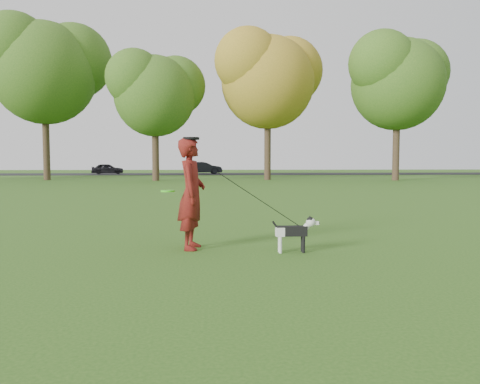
{
  "coord_description": "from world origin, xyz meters",
  "views": [
    {
      "loc": [
        0.02,
        -7.59,
        1.49
      ],
      "look_at": [
        0.47,
        0.17,
        0.95
      ],
      "focal_mm": 35.0,
      "sensor_mm": 36.0,
      "label": 1
    }
  ],
  "objects": [
    {
      "name": "dog",
      "position": [
        1.34,
        -0.22,
        0.36
      ],
      "size": [
        0.78,
        0.16,
        0.59
      ],
      "color": "black",
      "rests_on": "ground"
    },
    {
      "name": "road",
      "position": [
        0.0,
        40.0,
        0.01
      ],
      "size": [
        120.0,
        7.0,
        0.02
      ],
      "primitive_type": "cube",
      "color": "black",
      "rests_on": "ground"
    },
    {
      "name": "tree_row",
      "position": [
        -1.43,
        26.07,
        7.41
      ],
      "size": [
        51.74,
        8.86,
        12.01
      ],
      "color": "#38281C",
      "rests_on": "ground"
    },
    {
      "name": "man_held_items",
      "position": [
        0.76,
        -0.06,
        0.85
      ],
      "size": [
        2.28,
        0.53,
        1.46
      ],
      "color": "#42DC1B",
      "rests_on": "ground"
    },
    {
      "name": "car_mid",
      "position": [
        -0.95,
        40.0,
        0.63
      ],
      "size": [
        3.85,
        1.94,
        1.21
      ],
      "primitive_type": "imported",
      "rotation": [
        0.0,
        0.0,
        1.76
      ],
      "color": "black",
      "rests_on": "road"
    },
    {
      "name": "ground",
      "position": [
        0.0,
        0.0,
        0.0
      ],
      "size": [
        120.0,
        120.0,
        0.0
      ],
      "primitive_type": "plane",
      "color": "#285116",
      "rests_on": "ground"
    },
    {
      "name": "man",
      "position": [
        -0.34,
        0.17,
        0.93
      ],
      "size": [
        0.51,
        0.72,
        1.85
      ],
      "primitive_type": "imported",
      "rotation": [
        0.0,
        0.0,
        1.47
      ],
      "color": "#510B0E",
      "rests_on": "ground"
    },
    {
      "name": "car_left",
      "position": [
        -10.57,
        40.0,
        0.55
      ],
      "size": [
        3.31,
        1.82,
        1.07
      ],
      "primitive_type": "imported",
      "rotation": [
        0.0,
        0.0,
        1.76
      ],
      "color": "black",
      "rests_on": "road"
    }
  ]
}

